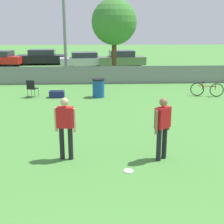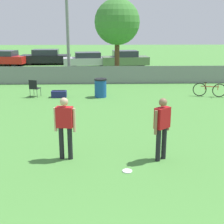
{
  "view_description": "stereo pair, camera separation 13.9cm",
  "coord_description": "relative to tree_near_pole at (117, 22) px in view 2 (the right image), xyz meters",
  "views": [
    {
      "loc": [
        -0.5,
        -1.28,
        3.49
      ],
      "look_at": [
        -0.06,
        7.53,
        1.05
      ],
      "focal_mm": 50.0,
      "sensor_mm": 36.0,
      "label": 1
    },
    {
      "loc": [
        -0.36,
        -1.28,
        3.49
      ],
      "look_at": [
        -0.06,
        7.53,
        1.05
      ],
      "focal_mm": 50.0,
      "sensor_mm": 36.0,
      "label": 2
    }
  ],
  "objects": [
    {
      "name": "gear_bag_sideline",
      "position": [
        -3.22,
        -5.59,
        -3.55
      ],
      "size": [
        0.74,
        0.41,
        0.36
      ],
      "color": "navy",
      "rests_on": "ground_plane"
    },
    {
      "name": "bicycle_sideline",
      "position": [
        4.44,
        -5.69,
        -3.37
      ],
      "size": [
        1.6,
        0.57,
        0.74
      ],
      "rotation": [
        0.0,
        0.0,
        -0.28
      ],
      "color": "black",
      "rests_on": "ground_plane"
    },
    {
      "name": "parked_car_olive",
      "position": [
        1.04,
        6.62,
        -3.04
      ],
      "size": [
        4.21,
        2.13,
        1.41
      ],
      "rotation": [
        0.0,
        0.0,
        0.09
      ],
      "color": "black",
      "rests_on": "ground_plane"
    },
    {
      "name": "trash_bin",
      "position": [
        -1.11,
        -5.61,
        -3.25
      ],
      "size": [
        0.62,
        0.62,
        0.94
      ],
      "color": "#194C99",
      "rests_on": "ground_plane"
    },
    {
      "name": "folding_chair_sideline",
      "position": [
        -4.46,
        -5.48,
        -3.22
      ],
      "size": [
        0.55,
        0.55,
        0.88
      ],
      "rotation": [
        0.0,
        0.0,
        2.84
      ],
      "color": "#333338",
      "rests_on": "ground_plane"
    },
    {
      "name": "parked_car_red",
      "position": [
        -9.97,
        8.05,
        -3.06
      ],
      "size": [
        4.37,
        2.47,
        1.34
      ],
      "rotation": [
        0.0,
        0.0,
        -0.17
      ],
      "color": "black",
      "rests_on": "ground_plane"
    },
    {
      "name": "tree_near_pole",
      "position": [
        0.0,
        0.0,
        0.0
      ],
      "size": [
        2.97,
        2.97,
        5.23
      ],
      "color": "brown",
      "rests_on": "ground_plane"
    },
    {
      "name": "parked_car_silver",
      "position": [
        -2.26,
        6.49,
        -3.07
      ],
      "size": [
        4.38,
        2.23,
        1.29
      ],
      "rotation": [
        0.0,
        0.0,
        0.12
      ],
      "color": "black",
      "rests_on": "ground_plane"
    },
    {
      "name": "player_defender_red",
      "position": [
        0.52,
        -13.38,
        -2.73
      ],
      "size": [
        0.47,
        0.44,
        1.7
      ],
      "rotation": [
        0.0,
        0.0,
        0.69
      ],
      "color": "black",
      "rests_on": "ground_plane"
    },
    {
      "name": "frisbee_disc",
      "position": [
        -0.44,
        -14.07,
        -3.71
      ],
      "size": [
        0.25,
        0.25,
        0.03
      ],
      "color": "white",
      "rests_on": "ground_plane"
    },
    {
      "name": "fence_backline",
      "position": [
        -0.7,
        -1.83,
        -3.17
      ],
      "size": [
        19.38,
        0.07,
        1.21
      ],
      "color": "gray",
      "rests_on": "ground_plane"
    },
    {
      "name": "player_thrower_red",
      "position": [
        -2.04,
        -13.22,
        -2.73
      ],
      "size": [
        0.58,
        0.29,
        1.7
      ],
      "rotation": [
        0.0,
        0.0,
        -0.16
      ],
      "color": "black",
      "rests_on": "ground_plane"
    },
    {
      "name": "parked_car_dark",
      "position": [
        -6.27,
        8.74,
        -3.06
      ],
      "size": [
        4.62,
        1.95,
        1.38
      ],
      "rotation": [
        0.0,
        0.0,
        0.03
      ],
      "color": "black",
      "rests_on": "ground_plane"
    }
  ]
}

